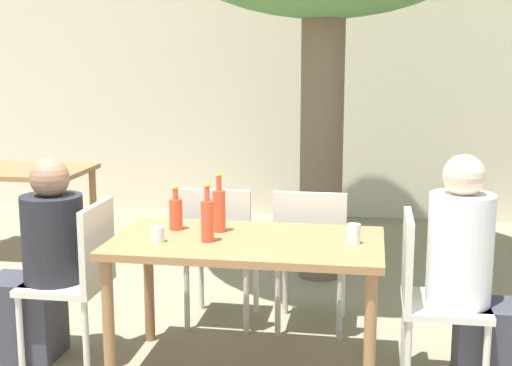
# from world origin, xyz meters

# --- Properties ---
(cafe_building_wall) EXTENTS (10.00, 0.08, 2.80)m
(cafe_building_wall) POSITION_xyz_m (0.00, 3.88, 1.40)
(cafe_building_wall) COLOR beige
(cafe_building_wall) RESTS_ON ground_plane
(dining_table_front) EXTENTS (1.45, 0.79, 0.76)m
(dining_table_front) POSITION_xyz_m (0.00, 0.00, 0.67)
(dining_table_front) COLOR #996B42
(dining_table_front) RESTS_ON ground_plane
(dining_table_back) EXTENTS (1.09, 0.78, 0.76)m
(dining_table_back) POSITION_xyz_m (-2.28, 1.95, 0.65)
(dining_table_back) COLOR #996B42
(dining_table_back) RESTS_ON ground_plane
(patio_chair_0) EXTENTS (0.44, 0.44, 0.92)m
(patio_chair_0) POSITION_xyz_m (-0.96, 0.00, 0.52)
(patio_chair_0) COLOR beige
(patio_chair_0) RESTS_ON ground_plane
(patio_chair_1) EXTENTS (0.44, 0.44, 0.92)m
(patio_chair_1) POSITION_xyz_m (0.96, 0.00, 0.52)
(patio_chair_1) COLOR beige
(patio_chair_1) RESTS_ON ground_plane
(patio_chair_2) EXTENTS (0.44, 0.44, 0.92)m
(patio_chair_2) POSITION_xyz_m (-0.29, 0.63, 0.52)
(patio_chair_2) COLOR beige
(patio_chair_2) RESTS_ON ground_plane
(patio_chair_3) EXTENTS (0.44, 0.44, 0.92)m
(patio_chair_3) POSITION_xyz_m (0.29, 0.63, 0.52)
(patio_chair_3) COLOR beige
(patio_chair_3) RESTS_ON ground_plane
(person_seated_0) EXTENTS (0.57, 0.34, 1.17)m
(person_seated_0) POSITION_xyz_m (-1.19, -0.00, 0.52)
(person_seated_0) COLOR #383842
(person_seated_0) RESTS_ON ground_plane
(person_seated_1) EXTENTS (0.57, 0.33, 1.24)m
(person_seated_1) POSITION_xyz_m (1.19, -0.00, 0.56)
(person_seated_1) COLOR #383842
(person_seated_1) RESTS_ON ground_plane
(soda_bottle_0) EXTENTS (0.07, 0.07, 0.33)m
(soda_bottle_0) POSITION_xyz_m (-0.18, 0.13, 0.88)
(soda_bottle_0) COLOR #DB4C2D
(soda_bottle_0) RESTS_ON dining_table_front
(soda_bottle_1) EXTENTS (0.07, 0.07, 0.25)m
(soda_bottle_1) POSITION_xyz_m (-0.43, 0.14, 0.85)
(soda_bottle_1) COLOR #DB4C2D
(soda_bottle_1) RESTS_ON dining_table_front
(soda_bottle_2) EXTENTS (0.07, 0.07, 0.31)m
(soda_bottle_2) POSITION_xyz_m (-0.20, -0.08, 0.88)
(soda_bottle_2) COLOR #DB4C2D
(soda_bottle_2) RESTS_ON dining_table_front
(drinking_glass_0) EXTENTS (0.07, 0.07, 0.10)m
(drinking_glass_0) POSITION_xyz_m (0.56, 0.01, 0.81)
(drinking_glass_0) COLOR white
(drinking_glass_0) RESTS_ON dining_table_front
(drinking_glass_1) EXTENTS (0.07, 0.07, 0.08)m
(drinking_glass_1) POSITION_xyz_m (-0.45, -0.13, 0.80)
(drinking_glass_1) COLOR silver
(drinking_glass_1) RESTS_ON dining_table_front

